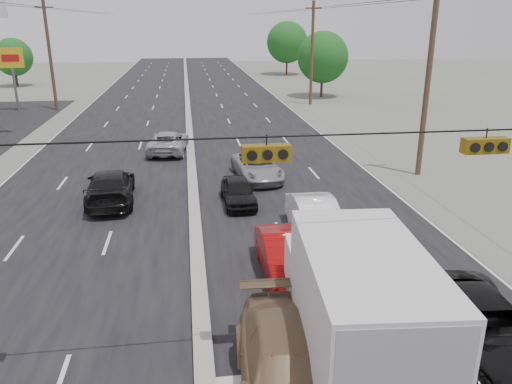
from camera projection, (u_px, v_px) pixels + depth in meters
ground at (204, 372)px, 12.17m from camera, size 200.00×200.00×0.00m
road_surface at (189, 127)px, 40.27m from camera, size 20.00×160.00×0.02m
center_median at (189, 126)px, 40.24m from camera, size 0.50×160.00×0.20m
utility_pole_left_c at (50, 55)px, 46.34m from camera, size 1.60×0.30×10.00m
utility_pole_right_b at (428, 81)px, 26.20m from camera, size 1.60×0.30×10.00m
utility_pole_right_c at (312, 53)px, 49.61m from camera, size 1.60×0.30×10.00m
traffic_signals at (262, 151)px, 10.57m from camera, size 25.00×0.30×0.54m
pole_sign_far at (12, 63)px, 46.11m from camera, size 2.20×0.25×6.00m
tree_left_far at (13, 57)px, 64.28m from camera, size 4.80×4.80×6.12m
tree_right_mid at (323, 57)px, 54.88m from camera, size 5.60×5.60×7.14m
tree_right_far at (287, 42)px, 78.22m from camera, size 6.40×6.40×8.16m
box_truck at (355, 309)px, 11.47m from camera, size 3.01×7.22×3.57m
tan_sedan at (293, 376)px, 10.76m from camera, size 2.69×5.95×1.69m
red_sedan at (285, 256)px, 16.58m from camera, size 1.52×4.26×1.40m
black_suv at (482, 329)px, 12.57m from camera, size 2.97×5.58×1.49m
queue_car_a at (238, 192)px, 23.12m from camera, size 1.55×3.62×1.22m
queue_car_b at (316, 219)px, 19.50m from camera, size 1.63×4.61×1.52m
queue_car_c at (257, 167)px, 26.85m from camera, size 2.59×4.86×1.30m
oncoming_near at (111, 187)px, 23.38m from camera, size 2.48×5.35×1.51m
oncoming_far at (168, 142)px, 32.31m from camera, size 2.78×5.15×1.37m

